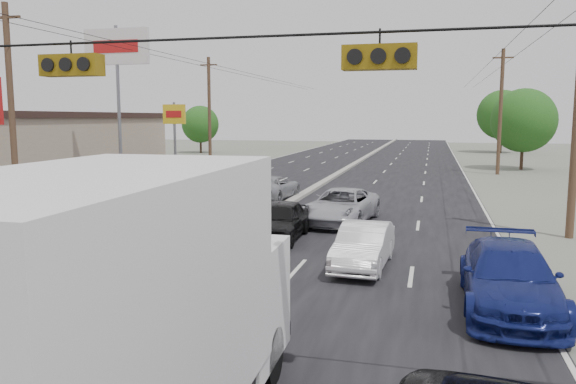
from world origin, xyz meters
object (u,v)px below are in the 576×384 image
object	(u,v)px
tan_sedan	(101,373)
queue_car_b	(364,246)
tree_right_far	(502,115)
oncoming_far	(271,188)
queue_car_c	(341,206)
tree_right_mid	(524,120)
queue_car_d	(509,279)
oncoming_near	(79,220)
pole_sign_far	(174,120)
utility_pole_left_c	(209,112)
box_truck	(121,320)
pole_sign_billboard	(117,56)
queue_car_a	(279,221)
utility_pole_right_c	(500,111)
red_sedan	(185,279)
tree_left_far	(200,124)
utility_pole_left_b	(11,107)

from	to	relation	value
tan_sedan	queue_car_b	bearing A→B (deg)	81.68
tree_right_far	oncoming_far	bearing A→B (deg)	-109.84
queue_car_c	oncoming_far	bearing A→B (deg)	137.00
oncoming_far	tree_right_mid	bearing A→B (deg)	-120.82
queue_car_d	oncoming_near	xyz separation A→B (m)	(-15.10, 4.79, -0.14)
queue_car_b	pole_sign_far	bearing A→B (deg)	127.25
utility_pole_left_c	tan_sedan	world-z (taller)	utility_pole_left_c
tree_right_far	queue_car_b	size ratio (longest dim) A/B	2.00
queue_car_d	box_truck	bearing A→B (deg)	-125.04
pole_sign_billboard	queue_car_a	xyz separation A→B (m)	(16.27, -16.11, -8.14)
pole_sign_far	oncoming_near	world-z (taller)	pole_sign_far
pole_sign_billboard	utility_pole_right_c	bearing A→B (deg)	23.96
pole_sign_billboard	oncoming_near	size ratio (longest dim) A/B	2.50
tan_sedan	red_sedan	bearing A→B (deg)	109.23
pole_sign_billboard	oncoming_far	bearing A→B (deg)	-25.40
box_truck	oncoming_near	xyz separation A→B (m)	(-9.44, 12.63, -1.42)
utility_pole_right_c	queue_car_a	distance (m)	30.40
oncoming_far	queue_car_b	bearing A→B (deg)	121.65
queue_car_a	oncoming_near	xyz separation A→B (m)	(-7.71, -1.36, -0.09)
tree_right_far	queue_car_a	size ratio (longest dim) A/B	1.90
queue_car_a	queue_car_b	xyz separation A→B (m)	(3.56, -3.18, -0.06)
utility_pole_right_c	box_truck	world-z (taller)	utility_pole_right_c
tan_sedan	queue_car_a	size ratio (longest dim) A/B	1.37
tree_left_far	queue_car_a	distance (m)	53.74
tree_right_far	tree_right_mid	bearing A→B (deg)	-92.29
box_truck	queue_car_d	size ratio (longest dim) A/B	1.49
pole_sign_far	queue_car_b	xyz separation A→B (m)	(21.33, -31.29, -3.74)
tree_left_far	tree_right_mid	bearing A→B (deg)	-22.07
pole_sign_far	oncoming_near	distance (m)	31.37
red_sedan	queue_car_a	size ratio (longest dim) A/B	0.87
tree_right_far	tan_sedan	size ratio (longest dim) A/B	1.38
utility_pole_left_c	queue_car_a	xyz separation A→B (m)	(14.27, -28.11, -4.38)
queue_car_a	tree_right_mid	bearing A→B (deg)	67.40
pole_sign_billboard	queue_car_d	size ratio (longest dim) A/B	2.06
tan_sedan	queue_car_b	xyz separation A→B (m)	(2.68, 10.00, -0.18)
tree_left_far	box_truck	world-z (taller)	tree_left_far
queue_car_d	utility_pole_right_c	bearing A→B (deg)	85.19
utility_pole_left_b	queue_car_b	world-z (taller)	utility_pole_left_b
pole_sign_billboard	oncoming_far	world-z (taller)	pole_sign_billboard
tree_right_far	oncoming_far	xyz separation A→B (m)	(-17.40, -48.22, -4.28)
utility_pole_left_b	oncoming_far	bearing A→B (deg)	31.41
tree_left_far	queue_car_a	size ratio (longest dim) A/B	1.43
queue_car_b	queue_car_d	xyz separation A→B (m)	(3.83, -2.97, 0.10)
utility_pole_right_c	tree_left_far	size ratio (longest dim) A/B	1.63
tree_right_mid	utility_pole_left_c	bearing A→B (deg)	-169.70
pole_sign_far	tan_sedan	distance (m)	45.44
queue_car_b	queue_car_c	bearing A→B (deg)	107.31
pole_sign_far	queue_car_a	bearing A→B (deg)	-57.70
pole_sign_far	utility_pole_right_c	bearing A→B (deg)	0.00
utility_pole_left_b	queue_car_d	size ratio (longest dim) A/B	1.87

